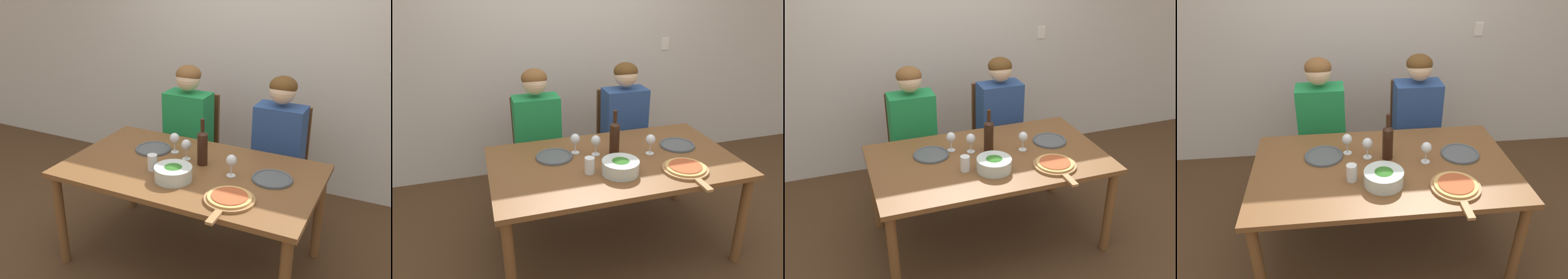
{
  "view_description": "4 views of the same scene",
  "coord_description": "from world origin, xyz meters",
  "views": [
    {
      "loc": [
        1.27,
        -2.47,
        2.08
      ],
      "look_at": [
        -0.0,
        0.08,
        0.91
      ],
      "focal_mm": 42.0,
      "sensor_mm": 36.0,
      "label": 1
    },
    {
      "loc": [
        -0.88,
        -2.23,
        1.93
      ],
      "look_at": [
        -0.15,
        0.14,
        0.85
      ],
      "focal_mm": 35.0,
      "sensor_mm": 36.0,
      "label": 2
    },
    {
      "loc": [
        -1.04,
        -2.77,
        2.33
      ],
      "look_at": [
        -0.02,
        0.11,
        0.82
      ],
      "focal_mm": 42.0,
      "sensor_mm": 36.0,
      "label": 3
    },
    {
      "loc": [
        -0.31,
        -2.07,
        2.13
      ],
      "look_at": [
        -0.07,
        0.09,
        0.89
      ],
      "focal_mm": 35.0,
      "sensor_mm": 36.0,
      "label": 4
    }
  ],
  "objects": [
    {
      "name": "person_woman",
      "position": [
        -0.41,
        0.74,
        0.75
      ],
      "size": [
        0.47,
        0.51,
        1.24
      ],
      "color": "#28282D",
      "rests_on": "ground"
    },
    {
      "name": "chair_right",
      "position": [
        0.39,
        0.85,
        0.51
      ],
      "size": [
        0.42,
        0.42,
        0.95
      ],
      "color": "brown",
      "rests_on": "ground"
    },
    {
      "name": "chair_left",
      "position": [
        -0.41,
        0.85,
        0.51
      ],
      "size": [
        0.42,
        0.42,
        0.95
      ],
      "color": "brown",
      "rests_on": "ground"
    },
    {
      "name": "broccoli_bowl",
      "position": [
        -0.03,
        -0.19,
        0.77
      ],
      "size": [
        0.25,
        0.25,
        0.1
      ],
      "color": "silver",
      "rests_on": "dining_table"
    },
    {
      "name": "dining_table",
      "position": [
        0.0,
        0.0,
        0.65
      ],
      "size": [
        1.72,
        0.99,
        0.73
      ],
      "color": "brown",
      "rests_on": "ground"
    },
    {
      "name": "ground_plane",
      "position": [
        0.0,
        0.0,
        0.0
      ],
      "size": [
        40.0,
        40.0,
        0.0
      ],
      "primitive_type": "plane",
      "color": "#4C331E"
    },
    {
      "name": "dinner_plate_left",
      "position": [
        -0.39,
        0.16,
        0.74
      ],
      "size": [
        0.26,
        0.26,
        0.02
      ],
      "color": "#4C5156",
      "rests_on": "dining_table"
    },
    {
      "name": "pizza_on_board",
      "position": [
        0.4,
        -0.29,
        0.74
      ],
      "size": [
        0.31,
        0.45,
        0.04
      ],
      "color": "#9E7042",
      "rests_on": "dining_table"
    },
    {
      "name": "wine_glass_right",
      "position": [
        0.28,
        0.02,
        0.83
      ],
      "size": [
        0.07,
        0.07,
        0.15
      ],
      "color": "silver",
      "rests_on": "dining_table"
    },
    {
      "name": "wine_bottle",
      "position": [
        0.04,
        0.1,
        0.86
      ],
      "size": [
        0.07,
        0.07,
        0.33
      ],
      "color": "black",
      "rests_on": "dining_table"
    },
    {
      "name": "back_wall",
      "position": [
        0.0,
        1.45,
        1.35
      ],
      "size": [
        10.0,
        0.06,
        2.7
      ],
      "color": "silver",
      "rests_on": "ground"
    },
    {
      "name": "wine_glass_centre",
      "position": [
        -0.1,
        0.12,
        0.83
      ],
      "size": [
        0.07,
        0.07,
        0.15
      ],
      "color": "silver",
      "rests_on": "dining_table"
    },
    {
      "name": "person_man",
      "position": [
        0.39,
        0.74,
        0.75
      ],
      "size": [
        0.47,
        0.51,
        1.24
      ],
      "color": "#28282D",
      "rests_on": "ground"
    },
    {
      "name": "water_tumbler",
      "position": [
        -0.22,
        -0.13,
        0.78
      ],
      "size": [
        0.07,
        0.07,
        0.11
      ],
      "color": "silver",
      "rests_on": "dining_table"
    },
    {
      "name": "wine_glass_left",
      "position": [
        -0.23,
        0.19,
        0.83
      ],
      "size": [
        0.07,
        0.07,
        0.15
      ],
      "color": "silver",
      "rests_on": "dining_table"
    },
    {
      "name": "dinner_plate_right",
      "position": [
        0.54,
        0.08,
        0.74
      ],
      "size": [
        0.26,
        0.26,
        0.02
      ],
      "color": "#4C5156",
      "rests_on": "dining_table"
    }
  ]
}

